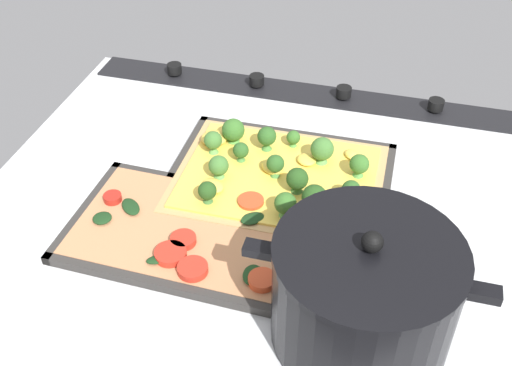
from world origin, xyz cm
name	(u,v)px	position (x,y,z in cm)	size (l,w,h in cm)	color
ground_plane	(255,210)	(0.00, 0.00, -1.50)	(82.24, 70.82, 3.00)	silver
stove_control_panel	(299,91)	(0.00, -31.91, 0.55)	(78.95, 7.00, 2.60)	black
baking_tray_front	(279,183)	(-2.44, -5.03, 0.37)	(33.81, 26.97, 1.30)	#33302D
broccoli_pizza	(277,173)	(-2.19, -5.14, 2.08)	(31.38, 24.55, 5.93)	tan
baking_tray_back	(190,233)	(6.97, 8.97, 0.38)	(34.30, 22.52, 1.30)	#33302D
veggie_pizza_back	(191,232)	(6.60, 9.42, 1.10)	(31.84, 20.06, 1.90)	tan
cooking_pot	(364,293)	(-18.04, 19.34, 7.02)	(28.09, 21.31, 16.36)	black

